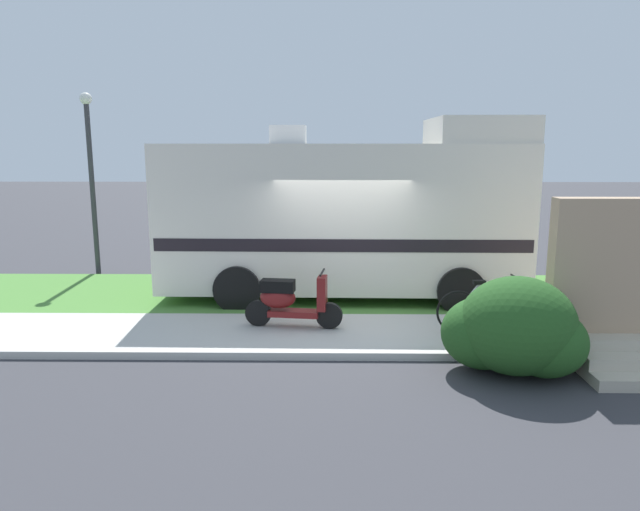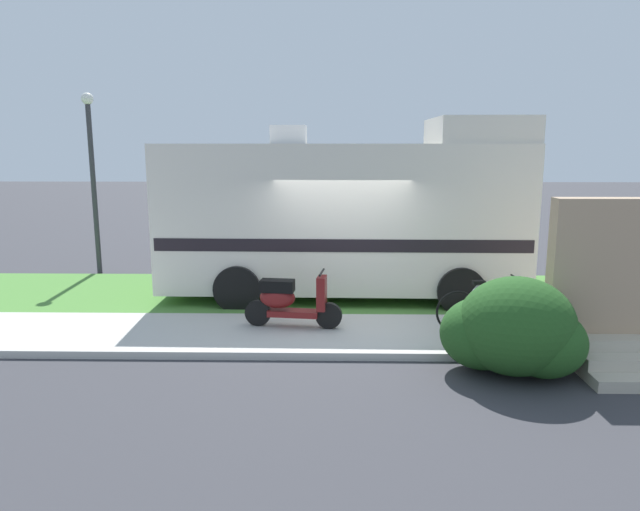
{
  "view_description": "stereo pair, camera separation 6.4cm",
  "coord_description": "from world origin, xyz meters",
  "px_view_note": "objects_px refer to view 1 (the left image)",
  "views": [
    {
      "loc": [
        -0.28,
        -10.24,
        3.12
      ],
      "look_at": [
        -0.41,
        0.3,
        1.1
      ],
      "focal_mm": 32.42,
      "sensor_mm": 36.0,
      "label": 1
    },
    {
      "loc": [
        -0.21,
        -10.24,
        3.12
      ],
      "look_at": [
        -0.41,
        0.3,
        1.1
      ],
      "focal_mm": 32.42,
      "sensor_mm": 36.0,
      "label": 2
    }
  ],
  "objects_px": {
    "motorhome_rv": "(347,214)",
    "pickup_truck_near": "(291,225)",
    "bicycle": "(489,308)",
    "street_lamp_post": "(91,166)",
    "scooter": "(290,300)"
  },
  "relations": [
    {
      "from": "bicycle",
      "to": "street_lamp_post",
      "type": "xyz_separation_m",
      "value": [
        -8.28,
        4.76,
        2.11
      ]
    },
    {
      "from": "scooter",
      "to": "pickup_truck_near",
      "type": "bearing_deg",
      "value": 93.33
    },
    {
      "from": "pickup_truck_near",
      "to": "street_lamp_post",
      "type": "xyz_separation_m",
      "value": [
        -4.64,
        -2.09,
        1.68
      ]
    },
    {
      "from": "motorhome_rv",
      "to": "pickup_truck_near",
      "type": "xyz_separation_m",
      "value": [
        -1.41,
        4.19,
        -0.8
      ]
    },
    {
      "from": "scooter",
      "to": "bicycle",
      "type": "bearing_deg",
      "value": -3.55
    },
    {
      "from": "bicycle",
      "to": "street_lamp_post",
      "type": "distance_m",
      "value": 9.78
    },
    {
      "from": "bicycle",
      "to": "motorhome_rv",
      "type": "bearing_deg",
      "value": 130.12
    },
    {
      "from": "street_lamp_post",
      "to": "scooter",
      "type": "bearing_deg",
      "value": -42.19
    },
    {
      "from": "pickup_truck_near",
      "to": "street_lamp_post",
      "type": "relative_size",
      "value": 1.2
    },
    {
      "from": "scooter",
      "to": "pickup_truck_near",
      "type": "distance_m",
      "value": 6.66
    },
    {
      "from": "motorhome_rv",
      "to": "pickup_truck_near",
      "type": "height_order",
      "value": "motorhome_rv"
    },
    {
      "from": "motorhome_rv",
      "to": "scooter",
      "type": "relative_size",
      "value": 4.39
    },
    {
      "from": "motorhome_rv",
      "to": "street_lamp_post",
      "type": "distance_m",
      "value": 6.46
    },
    {
      "from": "motorhome_rv",
      "to": "scooter",
      "type": "bearing_deg",
      "value": -112.59
    },
    {
      "from": "bicycle",
      "to": "street_lamp_post",
      "type": "relative_size",
      "value": 0.4
    }
  ]
}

